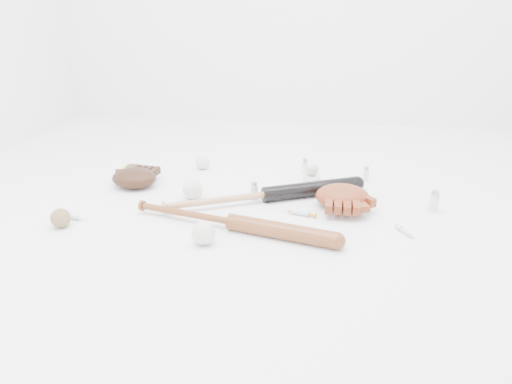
# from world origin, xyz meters

# --- Properties ---
(bat_dark) EXTENTS (0.83, 0.44, 0.07)m
(bat_dark) POSITION_xyz_m (0.01, 0.07, 0.03)
(bat_dark) COLOR black
(bat_dark) RESTS_ON ground
(bat_wood) EXTENTS (0.81, 0.28, 0.06)m
(bat_wood) POSITION_xyz_m (-0.08, -0.21, 0.03)
(bat_wood) COLOR brown
(bat_wood) RESTS_ON ground
(glove_dark) EXTENTS (0.27, 0.27, 0.09)m
(glove_dark) POSITION_xyz_m (-0.58, 0.17, 0.04)
(glove_dark) COLOR black
(glove_dark) RESTS_ON ground
(glove_tan) EXTENTS (0.26, 0.26, 0.09)m
(glove_tan) POSITION_xyz_m (0.32, 0.06, 0.05)
(glove_tan) COLOR maroon
(glove_tan) RESTS_ON ground
(trading_card) EXTENTS (0.07, 0.10, 0.01)m
(trading_card) POSITION_xyz_m (-0.70, 0.42, 0.00)
(trading_card) COLOR gold
(trading_card) RESTS_ON ground
(pedestal) EXTENTS (0.07, 0.07, 0.04)m
(pedestal) POSITION_xyz_m (0.19, 0.33, 0.02)
(pedestal) COLOR white
(pedestal) RESTS_ON ground
(baseball_on_pedestal) EXTENTS (0.06, 0.06, 0.06)m
(baseball_on_pedestal) POSITION_xyz_m (0.19, 0.33, 0.07)
(baseball_on_pedestal) COLOR silver
(baseball_on_pedestal) RESTS_ON pedestal
(baseball_left) EXTENTS (0.08, 0.08, 0.08)m
(baseball_left) POSITION_xyz_m (-0.29, 0.07, 0.04)
(baseball_left) COLOR silver
(baseball_left) RESTS_ON ground
(baseball_upper) EXTENTS (0.07, 0.07, 0.07)m
(baseball_upper) POSITION_xyz_m (-0.34, 0.45, 0.03)
(baseball_upper) COLOR silver
(baseball_upper) RESTS_ON ground
(baseball_mid) EXTENTS (0.08, 0.08, 0.08)m
(baseball_mid) POSITION_xyz_m (-0.15, -0.33, 0.04)
(baseball_mid) COLOR silver
(baseball_mid) RESTS_ON ground
(baseball_aged) EXTENTS (0.07, 0.07, 0.07)m
(baseball_aged) POSITION_xyz_m (-0.70, -0.27, 0.04)
(baseball_aged) COLOR olive
(baseball_aged) RESTS_ON ground
(syringe_0) EXTENTS (0.15, 0.06, 0.02)m
(syringe_0) POSITION_xyz_m (-0.70, -0.20, 0.01)
(syringe_0) COLOR #ADBCC6
(syringe_0) RESTS_ON ground
(syringe_1) EXTENTS (0.16, 0.07, 0.02)m
(syringe_1) POSITION_xyz_m (0.16, -0.05, 0.01)
(syringe_1) COLOR #ADBCC6
(syringe_1) RESTS_ON ground
(syringe_2) EXTENTS (0.14, 0.11, 0.02)m
(syringe_2) POSITION_xyz_m (0.27, 0.33, 0.01)
(syringe_2) COLOR #ADBCC6
(syringe_2) RESTS_ON ground
(syringe_3) EXTENTS (0.08, 0.13, 0.02)m
(syringe_3) POSITION_xyz_m (0.54, -0.17, 0.01)
(syringe_3) COLOR #ADBCC6
(syringe_3) RESTS_ON ground
(vial_0) EXTENTS (0.03, 0.03, 0.07)m
(vial_0) POSITION_xyz_m (0.44, 0.38, 0.03)
(vial_0) COLOR silver
(vial_0) RESTS_ON ground
(vial_1) EXTENTS (0.03, 0.03, 0.07)m
(vial_1) POSITION_xyz_m (0.16, 0.45, 0.04)
(vial_1) COLOR silver
(vial_1) RESTS_ON ground
(vial_2) EXTENTS (0.03, 0.03, 0.08)m
(vial_2) POSITION_xyz_m (-0.04, 0.09, 0.04)
(vial_2) COLOR silver
(vial_2) RESTS_ON ground
(vial_3) EXTENTS (0.04, 0.04, 0.08)m
(vial_3) POSITION_xyz_m (0.68, 0.06, 0.04)
(vial_3) COLOR silver
(vial_3) RESTS_ON ground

